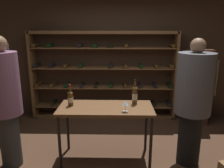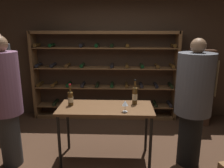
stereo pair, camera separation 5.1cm
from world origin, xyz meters
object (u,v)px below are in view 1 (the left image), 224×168
at_px(wine_bottle_amber_reserve, 135,95).
at_px(wine_glass_stemmed_center, 125,104).
at_px(wine_rack, 104,77).
at_px(display_cabinet, 197,87).
at_px(person_guest_plum_blouse, 193,98).
at_px(wine_bottle_black_capsule, 70,98).
at_px(person_host_in_suit, 5,98).
at_px(tasting_table, 106,112).

height_order(wine_bottle_amber_reserve, wine_glass_stemmed_center, wine_bottle_amber_reserve).
height_order(wine_rack, display_cabinet, wine_rack).
xyz_separation_m(wine_rack, person_guest_plum_blouse, (1.38, -1.72, 0.07)).
xyz_separation_m(person_guest_plum_blouse, wine_bottle_amber_reserve, (-0.81, 0.20, -0.02)).
bearing_deg(display_cabinet, person_guest_plum_blouse, -112.07).
height_order(display_cabinet, wine_bottle_black_capsule, display_cabinet).
xyz_separation_m(wine_rack, person_host_in_suit, (-1.26, -1.85, 0.10)).
bearing_deg(wine_glass_stemmed_center, wine_bottle_black_capsule, 164.01).
bearing_deg(person_guest_plum_blouse, wine_rack, -165.95).
xyz_separation_m(wine_bottle_black_capsule, wine_bottle_amber_reserve, (0.97, 0.10, 0.03)).
bearing_deg(person_guest_plum_blouse, wine_glass_stemmed_center, -107.17).
relative_size(display_cabinet, wine_bottle_black_capsule, 4.77).
height_order(tasting_table, person_host_in_suit, person_host_in_suit).
height_order(wine_rack, wine_glass_stemmed_center, wine_rack).
relative_size(wine_rack, wine_bottle_amber_reserve, 8.24).
bearing_deg(wine_rack, wine_bottle_black_capsule, -103.89).
bearing_deg(wine_rack, tasting_table, -85.53).
xyz_separation_m(wine_rack, wine_bottle_amber_reserve, (0.57, -1.52, 0.05)).
distance_m(person_host_in_suit, wine_bottle_black_capsule, 0.90).
height_order(person_host_in_suit, wine_bottle_amber_reserve, person_host_in_suit).
xyz_separation_m(person_guest_plum_blouse, wine_glass_stemmed_center, (-0.97, -0.13, -0.04)).
distance_m(person_host_in_suit, wine_bottle_amber_reserve, 1.86).
distance_m(person_guest_plum_blouse, display_cabinet, 1.61).
height_order(person_guest_plum_blouse, wine_glass_stemmed_center, person_guest_plum_blouse).
height_order(wine_bottle_black_capsule, wine_bottle_amber_reserve, wine_bottle_amber_reserve).
xyz_separation_m(display_cabinet, wine_glass_stemmed_center, (-1.56, -1.60, 0.19)).
height_order(person_guest_plum_blouse, wine_bottle_amber_reserve, person_guest_plum_blouse).
relative_size(wine_bottle_amber_reserve, wine_glass_stemmed_center, 2.38).
bearing_deg(display_cabinet, person_host_in_suit, -153.65).
relative_size(wine_bottle_black_capsule, wine_glass_stemmed_center, 2.04).
bearing_deg(wine_bottle_black_capsule, wine_bottle_amber_reserve, 5.72).
distance_m(wine_bottle_black_capsule, wine_bottle_amber_reserve, 0.97).
bearing_deg(wine_bottle_black_capsule, person_guest_plum_blouse, -3.35).
xyz_separation_m(person_host_in_suit, display_cabinet, (3.24, 1.60, -0.26)).
distance_m(wine_bottle_amber_reserve, wine_glass_stemmed_center, 0.36).
height_order(person_guest_plum_blouse, wine_bottle_black_capsule, person_guest_plum_blouse).
bearing_deg(wine_glass_stemmed_center, display_cabinet, 45.70).
height_order(wine_rack, wine_bottle_amber_reserve, wine_rack).
bearing_deg(person_host_in_suit, display_cabinet, 71.69).
relative_size(wine_rack, tasting_table, 2.28).
xyz_separation_m(person_host_in_suit, wine_bottle_amber_reserve, (1.83, 0.33, -0.05)).
xyz_separation_m(person_guest_plum_blouse, person_host_in_suit, (-2.64, -0.13, 0.03)).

